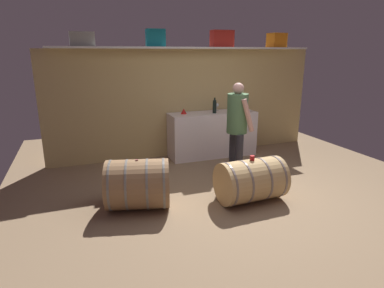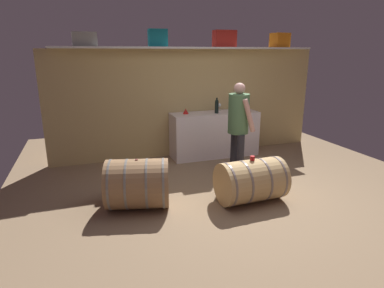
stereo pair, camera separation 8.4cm
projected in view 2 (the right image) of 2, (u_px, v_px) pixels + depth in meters
ground_plane at (225, 185)px, 5.00m from camera, size 6.52×7.84×0.02m
back_wall_panel at (190, 103)px, 6.30m from camera, size 5.32×0.10×2.03m
high_shelf_board at (192, 48)px, 5.88m from camera, size 4.89×0.40×0.03m
toolcase_grey at (85, 39)px, 5.27m from camera, size 0.39×0.21×0.23m
toolcase_teal at (158, 38)px, 5.64m from camera, size 0.34×0.21×0.30m
toolcase_red at (224, 39)px, 6.04m from camera, size 0.42×0.21×0.30m
toolcase_orange at (280, 40)px, 6.41m from camera, size 0.33×0.30×0.27m
work_cabinet at (214, 134)px, 6.29m from camera, size 1.69×0.53×0.86m
wine_bottle_dark at (217, 106)px, 6.07m from camera, size 0.07×0.07×0.29m
wine_glass at (219, 105)px, 6.36m from camera, size 0.07×0.07×0.15m
red_funnel at (186, 111)px, 6.02m from camera, size 0.11×0.11×0.10m
wine_barrel_near at (251, 181)px, 4.37m from camera, size 0.91×0.62×0.59m
wine_barrel_far at (138, 184)px, 4.18m from camera, size 0.93×0.82×0.66m
tasting_cup at (252, 158)px, 4.28m from camera, size 0.06×0.06×0.06m
winemaker_pouring at (239, 121)px, 5.05m from camera, size 0.36×0.46×1.53m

